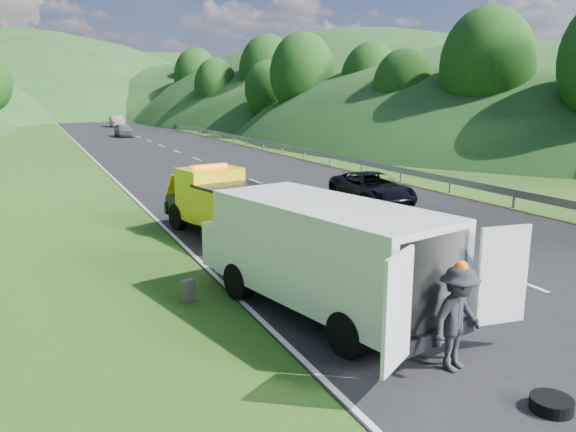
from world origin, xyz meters
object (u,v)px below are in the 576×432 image
tow_truck (225,203)px  child (342,302)px  woman (276,282)px  suitcase (188,291)px  worker (454,370)px  spare_tire (551,411)px  passing_suv (371,204)px  white_van (321,251)px

tow_truck → child: (0.48, -6.97, -1.13)m
woman → suitcase: 2.45m
child → worker: worker is taller
worker → spare_tire: (0.43, -1.63, 0.00)m
tow_truck → spare_tire: size_ratio=8.97×
child → suitcase: (-3.21, 1.49, 0.26)m
worker → passing_suv: worker is taller
child → suitcase: suitcase is taller
tow_truck → passing_suv: bearing=7.4°
tow_truck → woman: tow_truck is taller
white_van → suitcase: 3.27m
woman → spare_tire: (1.39, -7.20, 0.00)m
worker → suitcase: bearing=107.4°
worker → passing_suv: size_ratio=0.38×
white_van → woman: bearing=79.2°
spare_tire → woman: bearing=100.9°
suitcase → worker: bearing=-56.9°
woman → child: 2.08m
woman → spare_tire: 7.33m
child → suitcase: size_ratio=1.80×
suitcase → spare_tire: suitcase is taller
worker → spare_tire: 1.69m
tow_truck → woman: size_ratio=3.74×
tow_truck → worker: tow_truck is taller
white_van → suitcase: bearing=130.9°
woman → suitcase: size_ratio=2.91×
white_van → child: white_van is taller
spare_tire → white_van: bearing=104.9°
tow_truck → woman: bearing=-105.8°
child → spare_tire: size_ratio=1.48×
child → worker: (0.15, -3.65, 0.00)m
tow_truck → passing_suv: 8.04m
spare_tire → worker: bearing=104.8°
white_van → tow_truck: bearing=75.3°
worker → white_van: bearing=89.1°
child → passing_suv: (7.03, 9.62, 0.00)m
tow_truck → child: tow_truck is taller
woman → child: (0.81, -1.92, 0.00)m
worker → suitcase: size_ratio=3.57×
white_van → worker: bearing=-87.8°
white_van → woman: size_ratio=4.87×
suitcase → passing_suv: bearing=38.5°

